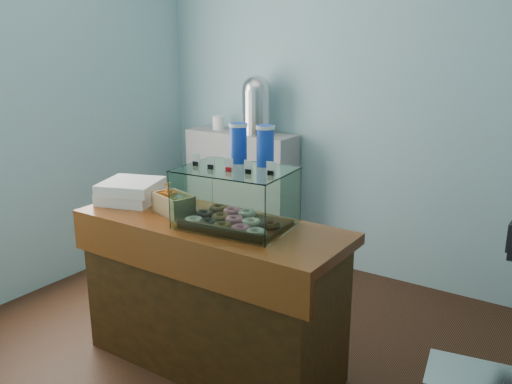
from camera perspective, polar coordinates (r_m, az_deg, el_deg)
The scene contains 8 objects.
ground at distance 3.60m, azimuth -1.97°, elevation -15.65°, with size 3.50×3.50×0.00m, color black.
room_shell at distance 3.07m, azimuth -1.79°, elevation 12.54°, with size 3.54×3.04×2.82m.
counter at distance 3.21m, azimuth -4.76°, elevation -10.58°, with size 1.60×0.60×0.90m.
back_shelf at distance 4.86m, azimuth -1.53°, elevation -0.09°, with size 1.00×0.32×1.10m, color gray.
display_case at distance 2.92m, azimuth -1.89°, elevation -0.18°, with size 0.62×0.48×0.54m.
condiment_crate at distance 3.17m, azimuth -8.74°, elevation -1.17°, with size 0.28×0.22×0.18m.
pastry_boxes at distance 3.46m, azimuth -13.03°, elevation 0.09°, with size 0.44×0.43×0.13m.
coffee_urn at distance 4.59m, azimuth 0.04°, elevation 9.29°, with size 0.27×0.27×0.49m.
Camera 1 is at (1.81, -2.48, 1.88)m, focal length 38.00 mm.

